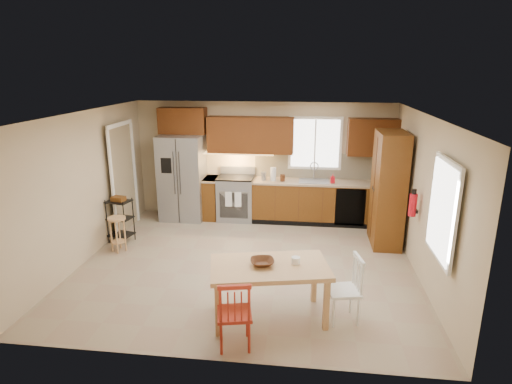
{
  "coord_description": "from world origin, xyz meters",
  "views": [
    {
      "loc": [
        0.96,
        -6.51,
        3.19
      ],
      "look_at": [
        0.1,
        0.4,
        1.15
      ],
      "focal_mm": 30.0,
      "sensor_mm": 36.0,
      "label": 1
    }
  ],
  "objects_px": {
    "range_stove": "(236,199)",
    "chair_white": "(343,289)",
    "pantry": "(388,189)",
    "table_bowl": "(262,265)",
    "table_jar": "(296,262)",
    "chair_red": "(234,312)",
    "bar_stool": "(118,234)",
    "fire_extinguisher": "(413,205)",
    "refrigerator": "(183,177)",
    "dining_table": "(269,292)",
    "soap_bottle": "(333,178)",
    "utility_cart": "(120,220)"
  },
  "relations": [
    {
      "from": "fire_extinguisher",
      "to": "bar_stool",
      "type": "relative_size",
      "value": 0.56
    },
    {
      "from": "chair_red",
      "to": "utility_cart",
      "type": "height_order",
      "value": "chair_red"
    },
    {
      "from": "refrigerator",
      "to": "table_jar",
      "type": "xyz_separation_m",
      "value": [
        2.55,
        -3.57,
        -0.14
      ]
    },
    {
      "from": "range_stove",
      "to": "table_bowl",
      "type": "distance_m",
      "value": 3.86
    },
    {
      "from": "dining_table",
      "to": "table_jar",
      "type": "height_order",
      "value": "table_jar"
    },
    {
      "from": "table_bowl",
      "to": "table_jar",
      "type": "xyz_separation_m",
      "value": [
        0.42,
        0.09,
        0.03
      ]
    },
    {
      "from": "table_bowl",
      "to": "utility_cart",
      "type": "relative_size",
      "value": 0.36
    },
    {
      "from": "refrigerator",
      "to": "soap_bottle",
      "type": "bearing_deg",
      "value": -0.45
    },
    {
      "from": "refrigerator",
      "to": "chair_red",
      "type": "xyz_separation_m",
      "value": [
        1.87,
        -4.32,
        -0.47
      ]
    },
    {
      "from": "table_jar",
      "to": "bar_stool",
      "type": "height_order",
      "value": "table_jar"
    },
    {
      "from": "soap_bottle",
      "to": "table_bowl",
      "type": "height_order",
      "value": "soap_bottle"
    },
    {
      "from": "range_stove",
      "to": "table_bowl",
      "type": "relative_size",
      "value": 3.02
    },
    {
      "from": "fire_extinguisher",
      "to": "bar_stool",
      "type": "xyz_separation_m",
      "value": [
        -4.99,
        0.09,
        -0.78
      ]
    },
    {
      "from": "chair_red",
      "to": "bar_stool",
      "type": "xyz_separation_m",
      "value": [
        -2.53,
        2.43,
        -0.12
      ]
    },
    {
      "from": "pantry",
      "to": "chair_white",
      "type": "height_order",
      "value": "pantry"
    },
    {
      "from": "soap_bottle",
      "to": "table_jar",
      "type": "height_order",
      "value": "soap_bottle"
    },
    {
      "from": "pantry",
      "to": "dining_table",
      "type": "height_order",
      "value": "pantry"
    },
    {
      "from": "fire_extinguisher",
      "to": "table_bowl",
      "type": "height_order",
      "value": "fire_extinguisher"
    },
    {
      "from": "fire_extinguisher",
      "to": "table_jar",
      "type": "relative_size",
      "value": 2.9
    },
    {
      "from": "range_stove",
      "to": "refrigerator",
      "type": "bearing_deg",
      "value": -177.01
    },
    {
      "from": "refrigerator",
      "to": "dining_table",
      "type": "xyz_separation_m",
      "value": [
        2.22,
        -3.67,
        -0.54
      ]
    },
    {
      "from": "chair_red",
      "to": "chair_white",
      "type": "relative_size",
      "value": 1.0
    },
    {
      "from": "range_stove",
      "to": "pantry",
      "type": "relative_size",
      "value": 0.44
    },
    {
      "from": "fire_extinguisher",
      "to": "dining_table",
      "type": "distance_m",
      "value": 2.8
    },
    {
      "from": "range_stove",
      "to": "bar_stool",
      "type": "height_order",
      "value": "range_stove"
    },
    {
      "from": "utility_cart",
      "to": "pantry",
      "type": "bearing_deg",
      "value": 17.3
    },
    {
      "from": "range_stove",
      "to": "chair_white",
      "type": "xyz_separation_m",
      "value": [
        2.02,
        -3.68,
        -0.02
      ]
    },
    {
      "from": "refrigerator",
      "to": "chair_red",
      "type": "distance_m",
      "value": 4.73
    },
    {
      "from": "refrigerator",
      "to": "range_stove",
      "type": "xyz_separation_m",
      "value": [
        1.15,
        0.06,
        -0.45
      ]
    },
    {
      "from": "refrigerator",
      "to": "table_jar",
      "type": "bearing_deg",
      "value": -54.5
    },
    {
      "from": "range_stove",
      "to": "chair_red",
      "type": "relative_size",
      "value": 1.04
    },
    {
      "from": "chair_red",
      "to": "table_jar",
      "type": "relative_size",
      "value": 7.13
    },
    {
      "from": "dining_table",
      "to": "bar_stool",
      "type": "height_order",
      "value": "dining_table"
    },
    {
      "from": "soap_bottle",
      "to": "dining_table",
      "type": "xyz_separation_m",
      "value": [
        -0.96,
        -3.64,
        -0.63
      ]
    },
    {
      "from": "table_jar",
      "to": "utility_cart",
      "type": "relative_size",
      "value": 0.15
    },
    {
      "from": "soap_bottle",
      "to": "pantry",
      "type": "distance_m",
      "value": 1.31
    },
    {
      "from": "pantry",
      "to": "table_jar",
      "type": "bearing_deg",
      "value": -120.83
    },
    {
      "from": "range_stove",
      "to": "chair_red",
      "type": "height_order",
      "value": "range_stove"
    },
    {
      "from": "chair_white",
      "to": "table_jar",
      "type": "relative_size",
      "value": 7.13
    },
    {
      "from": "table_jar",
      "to": "refrigerator",
      "type": "bearing_deg",
      "value": 125.5
    },
    {
      "from": "refrigerator",
      "to": "pantry",
      "type": "relative_size",
      "value": 0.87
    },
    {
      "from": "fire_extinguisher",
      "to": "chair_white",
      "type": "distance_m",
      "value": 2.12
    },
    {
      "from": "refrigerator",
      "to": "range_stove",
      "type": "height_order",
      "value": "refrigerator"
    },
    {
      "from": "fire_extinguisher",
      "to": "bar_stool",
      "type": "bearing_deg",
      "value": 179.02
    },
    {
      "from": "dining_table",
      "to": "refrigerator",
      "type": "bearing_deg",
      "value": 108.97
    },
    {
      "from": "pantry",
      "to": "bar_stool",
      "type": "distance_m",
      "value": 4.94
    },
    {
      "from": "chair_red",
      "to": "fire_extinguisher",
      "type": "bearing_deg",
      "value": 31.38
    },
    {
      "from": "fire_extinguisher",
      "to": "chair_white",
      "type": "xyz_separation_m",
      "value": [
        -1.16,
        -1.64,
        -0.66
      ]
    },
    {
      "from": "pantry",
      "to": "bar_stool",
      "type": "xyz_separation_m",
      "value": [
        -4.79,
        -0.96,
        -0.73
      ]
    },
    {
      "from": "dining_table",
      "to": "bar_stool",
      "type": "distance_m",
      "value": 3.38
    }
  ]
}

